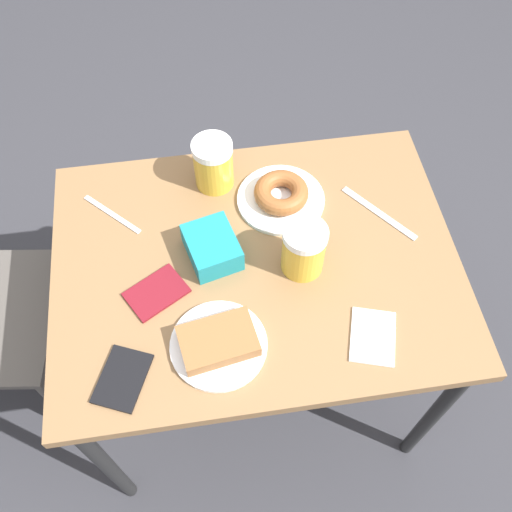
{
  "coord_description": "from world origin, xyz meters",
  "views": [
    {
      "loc": [
        -0.68,
        0.1,
        1.8
      ],
      "look_at": [
        0.0,
        0.0,
        0.72
      ],
      "focal_mm": 40.0,
      "sensor_mm": 36.0,
      "label": 1
    }
  ],
  "objects_px": {
    "napkin_folded": "(373,337)",
    "blue_pouch": "(212,247)",
    "beer_mug_left": "(213,164)",
    "fork": "(112,214)",
    "plate_with_donut": "(281,195)",
    "passport_far_edge": "(122,378)",
    "plate_with_cake": "(218,343)",
    "knife": "(379,213)",
    "beer_mug_center": "(304,249)",
    "passport_near_edge": "(156,293)"
  },
  "relations": [
    {
      "from": "passport_far_edge",
      "to": "blue_pouch",
      "type": "xyz_separation_m",
      "value": [
        0.27,
        -0.21,
        0.03
      ]
    },
    {
      "from": "fork",
      "to": "knife",
      "type": "bearing_deg",
      "value": -98.14
    },
    {
      "from": "beer_mug_left",
      "to": "knife",
      "type": "height_order",
      "value": "beer_mug_left"
    },
    {
      "from": "beer_mug_center",
      "to": "blue_pouch",
      "type": "distance_m",
      "value": 0.21
    },
    {
      "from": "plate_with_cake",
      "to": "beer_mug_left",
      "type": "height_order",
      "value": "beer_mug_left"
    },
    {
      "from": "passport_far_edge",
      "to": "plate_with_cake",
      "type": "bearing_deg",
      "value": -77.9
    },
    {
      "from": "plate_with_donut",
      "to": "beer_mug_left",
      "type": "bearing_deg",
      "value": 61.34
    },
    {
      "from": "plate_with_cake",
      "to": "blue_pouch",
      "type": "bearing_deg",
      "value": -3.1
    },
    {
      "from": "plate_with_cake",
      "to": "blue_pouch",
      "type": "relative_size",
      "value": 1.34
    },
    {
      "from": "beer_mug_center",
      "to": "passport_far_edge",
      "type": "bearing_deg",
      "value": 117.5
    },
    {
      "from": "plate_with_cake",
      "to": "knife",
      "type": "xyz_separation_m",
      "value": [
        0.28,
        -0.42,
        -0.02
      ]
    },
    {
      "from": "plate_with_cake",
      "to": "napkin_folded",
      "type": "bearing_deg",
      "value": -94.86
    },
    {
      "from": "beer_mug_center",
      "to": "passport_near_edge",
      "type": "bearing_deg",
      "value": 94.33
    },
    {
      "from": "napkin_folded",
      "to": "fork",
      "type": "distance_m",
      "value": 0.67
    },
    {
      "from": "beer_mug_left",
      "to": "blue_pouch",
      "type": "relative_size",
      "value": 0.87
    },
    {
      "from": "beer_mug_left",
      "to": "passport_far_edge",
      "type": "xyz_separation_m",
      "value": [
        -0.48,
        0.24,
        -0.06
      ]
    },
    {
      "from": "beer_mug_center",
      "to": "beer_mug_left",
      "type": "bearing_deg",
      "value": 31.61
    },
    {
      "from": "beer_mug_left",
      "to": "passport_near_edge",
      "type": "xyz_separation_m",
      "value": [
        -0.3,
        0.16,
        -0.06
      ]
    },
    {
      "from": "napkin_folded",
      "to": "blue_pouch",
      "type": "distance_m",
      "value": 0.4
    },
    {
      "from": "beer_mug_center",
      "to": "knife",
      "type": "xyz_separation_m",
      "value": [
        0.12,
        -0.21,
        -0.06
      ]
    },
    {
      "from": "beer_mug_left",
      "to": "napkin_folded",
      "type": "bearing_deg",
      "value": -149.03
    },
    {
      "from": "napkin_folded",
      "to": "passport_far_edge",
      "type": "relative_size",
      "value": 0.97
    },
    {
      "from": "passport_near_edge",
      "to": "passport_far_edge",
      "type": "distance_m",
      "value": 0.2
    },
    {
      "from": "plate_with_cake",
      "to": "beer_mug_center",
      "type": "distance_m",
      "value": 0.27
    },
    {
      "from": "blue_pouch",
      "to": "napkin_folded",
      "type": "bearing_deg",
      "value": -129.29
    },
    {
      "from": "fork",
      "to": "blue_pouch",
      "type": "bearing_deg",
      "value": -123.38
    },
    {
      "from": "beer_mug_left",
      "to": "passport_near_edge",
      "type": "relative_size",
      "value": 0.86
    },
    {
      "from": "plate_with_donut",
      "to": "knife",
      "type": "xyz_separation_m",
      "value": [
        -0.07,
        -0.23,
        -0.02
      ]
    },
    {
      "from": "beer_mug_left",
      "to": "napkin_folded",
      "type": "relative_size",
      "value": 0.9
    },
    {
      "from": "beer_mug_left",
      "to": "beer_mug_center",
      "type": "distance_m",
      "value": 0.32
    },
    {
      "from": "plate_with_cake",
      "to": "passport_near_edge",
      "type": "xyz_separation_m",
      "value": [
        0.14,
        0.12,
        -0.01
      ]
    },
    {
      "from": "plate_with_donut",
      "to": "passport_far_edge",
      "type": "height_order",
      "value": "plate_with_donut"
    },
    {
      "from": "beer_mug_left",
      "to": "knife",
      "type": "distance_m",
      "value": 0.41
    },
    {
      "from": "napkin_folded",
      "to": "knife",
      "type": "height_order",
      "value": "napkin_folded"
    },
    {
      "from": "napkin_folded",
      "to": "knife",
      "type": "distance_m",
      "value": 0.33
    },
    {
      "from": "napkin_folded",
      "to": "plate_with_cake",
      "type": "bearing_deg",
      "value": 85.14
    },
    {
      "from": "beer_mug_left",
      "to": "passport_far_edge",
      "type": "distance_m",
      "value": 0.54
    },
    {
      "from": "knife",
      "to": "plate_with_donut",
      "type": "bearing_deg",
      "value": 72.1
    },
    {
      "from": "knife",
      "to": "beer_mug_center",
      "type": "bearing_deg",
      "value": 118.71
    },
    {
      "from": "beer_mug_center",
      "to": "fork",
      "type": "bearing_deg",
      "value": 63.99
    },
    {
      "from": "passport_near_edge",
      "to": "beer_mug_left",
      "type": "bearing_deg",
      "value": -28.57
    },
    {
      "from": "knife",
      "to": "blue_pouch",
      "type": "distance_m",
      "value": 0.41
    },
    {
      "from": "knife",
      "to": "passport_near_edge",
      "type": "height_order",
      "value": "passport_near_edge"
    },
    {
      "from": "napkin_folded",
      "to": "passport_near_edge",
      "type": "bearing_deg",
      "value": 68.8
    },
    {
      "from": "plate_with_donut",
      "to": "passport_far_edge",
      "type": "relative_size",
      "value": 1.41
    },
    {
      "from": "blue_pouch",
      "to": "beer_mug_left",
      "type": "bearing_deg",
      "value": -7.54
    },
    {
      "from": "plate_with_cake",
      "to": "passport_near_edge",
      "type": "distance_m",
      "value": 0.19
    },
    {
      "from": "beer_mug_left",
      "to": "fork",
      "type": "xyz_separation_m",
      "value": [
        -0.07,
        0.25,
        -0.06
      ]
    },
    {
      "from": "beer_mug_left",
      "to": "fork",
      "type": "bearing_deg",
      "value": 104.39
    },
    {
      "from": "blue_pouch",
      "to": "passport_far_edge",
      "type": "bearing_deg",
      "value": 141.8
    }
  ]
}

